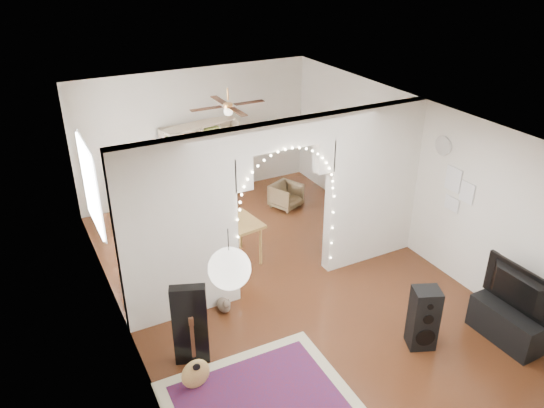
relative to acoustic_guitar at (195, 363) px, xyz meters
name	(u,v)px	position (x,y,z in m)	size (l,w,h in m)	color
floor	(283,281)	(2.03, 1.48, -0.40)	(7.50, 7.50, 0.00)	black
ceiling	(285,121)	(2.03, 1.48, 2.30)	(5.00, 7.50, 0.02)	white
wall_back	(196,134)	(2.03, 5.23, 0.95)	(5.00, 0.02, 2.70)	silver
wall_front	(475,367)	(2.03, -2.27, 0.95)	(5.00, 0.02, 2.70)	silver
wall_left	(116,247)	(-0.47, 1.48, 0.95)	(0.02, 7.50, 2.70)	silver
wall_right	(413,176)	(4.53, 1.48, 0.95)	(0.02, 7.50, 2.70)	silver
divider_wall	(284,203)	(2.03, 1.48, 1.03)	(5.00, 0.20, 2.70)	silver
fairy_lights	(288,198)	(2.03, 1.35, 1.15)	(1.64, 0.04, 1.60)	#FFEABF
window	(90,186)	(-0.44, 3.28, 1.10)	(0.04, 1.20, 1.40)	white
wall_clock	(444,146)	(4.51, 0.88, 1.70)	(0.31, 0.31, 0.03)	white
picture_frames	(457,190)	(4.51, 0.48, 1.10)	(0.02, 0.50, 0.70)	white
paper_lantern	(229,269)	(0.13, -0.92, 1.85)	(0.40, 0.40, 0.40)	white
ceiling_fan	(228,105)	(2.03, 3.48, 2.00)	(1.10, 1.10, 0.30)	#D48E46
area_rug	(258,399)	(0.58, -0.53, -0.39)	(2.18, 1.64, 0.02)	maroon
guitar_case	(190,325)	(0.13, 0.47, 0.18)	(0.44, 0.15, 1.16)	black
acoustic_guitar	(195,363)	(0.00, 0.00, 0.00)	(0.38, 0.17, 0.91)	#B58F48
tabby_cat	(224,305)	(0.89, 1.22, -0.28)	(0.18, 0.43, 0.29)	brown
floor_speaker	(423,318)	(2.97, -0.69, 0.05)	(0.44, 0.41, 0.90)	black
media_console	(506,324)	(4.07, -1.13, -0.15)	(0.40, 1.00, 0.50)	black
tv	(514,291)	(4.07, -1.13, 0.41)	(1.07, 0.14, 0.62)	black
bookcase	(201,162)	(2.02, 4.98, 0.42)	(1.60, 0.41, 1.64)	beige
dining_table	(223,230)	(1.39, 2.37, 0.28)	(1.29, 0.95, 0.76)	olive
flower_vase	(223,221)	(1.39, 2.37, 0.45)	(0.18, 0.18, 0.19)	silver
dining_chair_left	(152,214)	(0.72, 4.35, -0.19)	(0.45, 0.47, 0.42)	brown
dining_chair_right	(286,196)	(3.36, 3.79, -0.14)	(0.54, 0.56, 0.51)	brown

